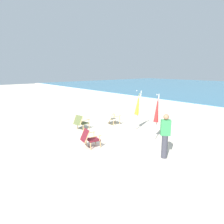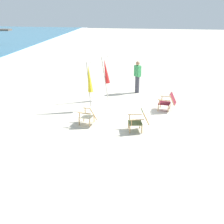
{
  "view_description": "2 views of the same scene",
  "coord_description": "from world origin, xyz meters",
  "px_view_note": "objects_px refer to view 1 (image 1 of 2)",
  "views": [
    {
      "loc": [
        6.73,
        -5.97,
        3.15
      ],
      "look_at": [
        -1.71,
        1.28,
        0.78
      ],
      "focal_mm": 32.0,
      "sensor_mm": 36.0,
      "label": 1
    },
    {
      "loc": [
        -12.73,
        -1.05,
        4.55
      ],
      "look_at": [
        -1.7,
        0.55,
        0.52
      ],
      "focal_mm": 50.0,
      "sensor_mm": 36.0,
      "label": 2
    }
  ],
  "objects_px": {
    "umbrella_furled_red": "(157,110)",
    "beach_chair_front_right": "(89,138)",
    "beach_chair_front_left": "(81,122)",
    "beach_chair_mid_center": "(112,118)",
    "umbrella_furled_yellow": "(138,104)",
    "person_near_chairs": "(165,136)"
  },
  "relations": [
    {
      "from": "beach_chair_front_left",
      "to": "beach_chair_front_right",
      "type": "relative_size",
      "value": 1.0
    },
    {
      "from": "beach_chair_mid_center",
      "to": "umbrella_furled_red",
      "type": "relative_size",
      "value": 0.4
    },
    {
      "from": "beach_chair_mid_center",
      "to": "umbrella_furled_yellow",
      "type": "distance_m",
      "value": 1.93
    },
    {
      "from": "beach_chair_front_left",
      "to": "beach_chair_mid_center",
      "type": "distance_m",
      "value": 1.92
    },
    {
      "from": "beach_chair_front_right",
      "to": "umbrella_furled_red",
      "type": "distance_m",
      "value": 3.26
    },
    {
      "from": "beach_chair_front_right",
      "to": "beach_chair_mid_center",
      "type": "relative_size",
      "value": 0.97
    },
    {
      "from": "umbrella_furled_yellow",
      "to": "person_near_chairs",
      "type": "height_order",
      "value": "umbrella_furled_yellow"
    },
    {
      "from": "beach_chair_front_right",
      "to": "umbrella_furled_yellow",
      "type": "height_order",
      "value": "umbrella_furled_yellow"
    },
    {
      "from": "beach_chair_front_right",
      "to": "umbrella_furled_red",
      "type": "bearing_deg",
      "value": 68.58
    },
    {
      "from": "beach_chair_front_right",
      "to": "person_near_chairs",
      "type": "height_order",
      "value": "person_near_chairs"
    },
    {
      "from": "umbrella_furled_yellow",
      "to": "beach_chair_front_left",
      "type": "bearing_deg",
      "value": -131.19
    },
    {
      "from": "beach_chair_mid_center",
      "to": "umbrella_furled_yellow",
      "type": "relative_size",
      "value": 0.4
    },
    {
      "from": "umbrella_furled_yellow",
      "to": "umbrella_furled_red",
      "type": "xyz_separation_m",
      "value": [
        1.55,
        -0.45,
        -0.01
      ]
    },
    {
      "from": "beach_chair_front_right",
      "to": "beach_chair_mid_center",
      "type": "height_order",
      "value": "beach_chair_front_right"
    },
    {
      "from": "umbrella_furled_yellow",
      "to": "person_near_chairs",
      "type": "xyz_separation_m",
      "value": [
        2.98,
        -1.84,
        -0.55
      ]
    },
    {
      "from": "beach_chair_front_left",
      "to": "beach_chair_front_right",
      "type": "xyz_separation_m",
      "value": [
        2.4,
        -1.09,
        0.0
      ]
    },
    {
      "from": "umbrella_furled_red",
      "to": "person_near_chairs",
      "type": "relative_size",
      "value": 1.29
    },
    {
      "from": "umbrella_furled_yellow",
      "to": "beach_chair_mid_center",
      "type": "bearing_deg",
      "value": -166.92
    },
    {
      "from": "beach_chair_front_left",
      "to": "person_near_chairs",
      "type": "bearing_deg",
      "value": 4.9
    },
    {
      "from": "beach_chair_front_left",
      "to": "umbrella_furled_red",
      "type": "xyz_separation_m",
      "value": [
        3.54,
        1.82,
        0.95
      ]
    },
    {
      "from": "umbrella_furled_yellow",
      "to": "umbrella_furled_red",
      "type": "distance_m",
      "value": 1.61
    },
    {
      "from": "umbrella_furled_red",
      "to": "beach_chair_front_right",
      "type": "bearing_deg",
      "value": -111.42
    }
  ]
}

